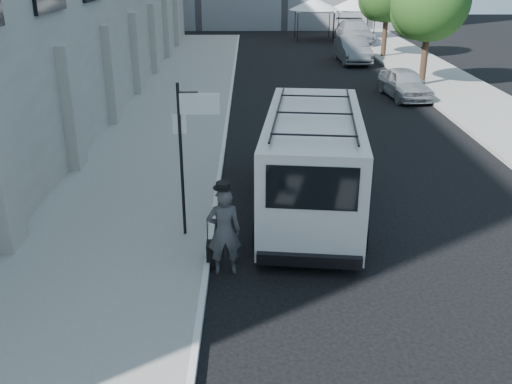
{
  "coord_description": "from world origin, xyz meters",
  "views": [
    {
      "loc": [
        -1.08,
        -8.66,
        6.06
      ],
      "look_at": [
        -0.96,
        2.9,
        1.3
      ],
      "focal_mm": 40.0,
      "sensor_mm": 36.0,
      "label": 1
    }
  ],
  "objects_px": {
    "cargo_van": "(313,161)",
    "parked_car_b": "(353,50)",
    "businessman": "(224,231)",
    "parked_car_a": "(404,83)",
    "parked_car_c": "(354,32)",
    "suitcase": "(212,254)"
  },
  "relations": [
    {
      "from": "cargo_van",
      "to": "parked_car_b",
      "type": "height_order",
      "value": "cargo_van"
    },
    {
      "from": "businessman",
      "to": "parked_car_a",
      "type": "relative_size",
      "value": 0.47
    },
    {
      "from": "parked_car_c",
      "to": "suitcase",
      "type": "bearing_deg",
      "value": -104.23
    },
    {
      "from": "cargo_van",
      "to": "suitcase",
      "type": "bearing_deg",
      "value": -123.34
    },
    {
      "from": "businessman",
      "to": "suitcase",
      "type": "bearing_deg",
      "value": -53.97
    },
    {
      "from": "suitcase",
      "to": "parked_car_c",
      "type": "xyz_separation_m",
      "value": [
        8.7,
        33.6,
        0.59
      ]
    },
    {
      "from": "parked_car_c",
      "to": "parked_car_b",
      "type": "bearing_deg",
      "value": -100.0
    },
    {
      "from": "businessman",
      "to": "parked_car_a",
      "type": "bearing_deg",
      "value": -122.09
    },
    {
      "from": "businessman",
      "to": "suitcase",
      "type": "xyz_separation_m",
      "value": [
        -0.28,
        0.31,
        -0.68
      ]
    },
    {
      "from": "parked_car_a",
      "to": "parked_car_b",
      "type": "height_order",
      "value": "parked_car_b"
    },
    {
      "from": "cargo_van",
      "to": "parked_car_c",
      "type": "xyz_separation_m",
      "value": [
        6.32,
        30.74,
        -0.46
      ]
    },
    {
      "from": "suitcase",
      "to": "parked_car_b",
      "type": "distance_m",
      "value": 26.38
    },
    {
      "from": "cargo_van",
      "to": "parked_car_a",
      "type": "relative_size",
      "value": 1.78
    },
    {
      "from": "suitcase",
      "to": "parked_car_b",
      "type": "height_order",
      "value": "parked_car_b"
    },
    {
      "from": "parked_car_b",
      "to": "parked_car_a",
      "type": "bearing_deg",
      "value": -86.82
    },
    {
      "from": "parked_car_a",
      "to": "parked_car_c",
      "type": "xyz_separation_m",
      "value": [
        0.72,
        18.0,
        0.18
      ]
    },
    {
      "from": "parked_car_b",
      "to": "suitcase",
      "type": "bearing_deg",
      "value": -107.18
    },
    {
      "from": "cargo_van",
      "to": "parked_car_a",
      "type": "xyz_separation_m",
      "value": [
        5.59,
        12.74,
        -0.65
      ]
    },
    {
      "from": "suitcase",
      "to": "parked_car_b",
      "type": "xyz_separation_m",
      "value": [
        7.21,
        25.37,
        0.51
      ]
    },
    {
      "from": "parked_car_b",
      "to": "cargo_van",
      "type": "bearing_deg",
      "value": -103.42
    },
    {
      "from": "suitcase",
      "to": "cargo_van",
      "type": "height_order",
      "value": "cargo_van"
    },
    {
      "from": "businessman",
      "to": "parked_car_b",
      "type": "distance_m",
      "value": 26.6
    }
  ]
}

